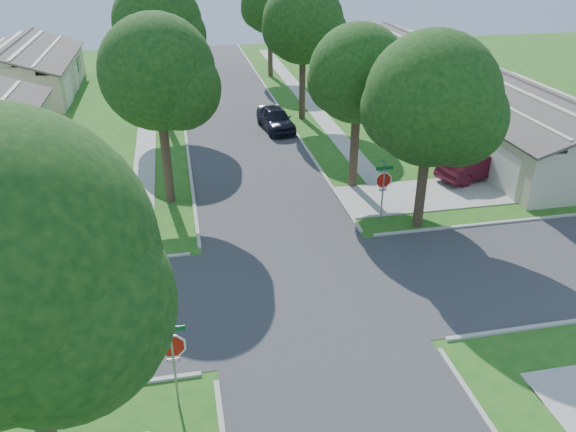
# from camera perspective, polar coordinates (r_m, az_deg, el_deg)

# --- Properties ---
(ground) EXTENTS (100.00, 100.00, 0.00)m
(ground) POSITION_cam_1_polar(r_m,az_deg,el_deg) (21.08, 1.56, -7.80)
(ground) COLOR #215E19
(ground) RESTS_ON ground
(road_ns) EXTENTS (7.00, 100.00, 0.02)m
(road_ns) POSITION_cam_1_polar(r_m,az_deg,el_deg) (21.07, 1.56, -7.79)
(road_ns) COLOR #333335
(road_ns) RESTS_ON ground
(sidewalk_ne) EXTENTS (1.20, 40.00, 0.04)m
(sidewalk_ne) POSITION_cam_1_polar(r_m,az_deg,el_deg) (45.59, 1.76, 11.87)
(sidewalk_ne) COLOR #9E9B91
(sidewalk_ne) RESTS_ON ground
(sidewalk_nw) EXTENTS (1.20, 40.00, 0.04)m
(sidewalk_nw) POSITION_cam_1_polar(r_m,az_deg,el_deg) (44.51, -14.01, 10.70)
(sidewalk_nw) COLOR #9E9B91
(sidewalk_nw) RESTS_ON ground
(driveway) EXTENTS (8.80, 3.60, 0.05)m
(driveway) POSITION_cam_1_polar(r_m,az_deg,el_deg) (29.29, 13.62, 2.09)
(driveway) COLOR #9E9B91
(driveway) RESTS_ON ground
(stop_sign_sw) EXTENTS (1.05, 0.80, 2.98)m
(stop_sign_sw) POSITION_cam_1_polar(r_m,az_deg,el_deg) (15.75, -11.67, -13.19)
(stop_sign_sw) COLOR gray
(stop_sign_sw) RESTS_ON ground
(stop_sign_ne) EXTENTS (1.05, 0.80, 2.98)m
(stop_sign_ne) POSITION_cam_1_polar(r_m,az_deg,el_deg) (25.27, 9.67, 3.36)
(stop_sign_ne) COLOR gray
(stop_sign_ne) RESTS_ON ground
(tree_e_near) EXTENTS (4.97, 4.80, 8.28)m
(tree_e_near) POSITION_cam_1_polar(r_m,az_deg,el_deg) (27.99, 7.25, 13.70)
(tree_e_near) COLOR #38281C
(tree_e_near) RESTS_ON ground
(tree_e_mid) EXTENTS (5.59, 5.40, 9.21)m
(tree_e_mid) POSITION_cam_1_polar(r_m,az_deg,el_deg) (39.23, 1.61, 18.67)
(tree_e_mid) COLOR #38281C
(tree_e_mid) RESTS_ON ground
(tree_e_far) EXTENTS (5.17, 5.00, 8.72)m
(tree_e_far) POSITION_cam_1_polar(r_m,az_deg,el_deg) (51.90, -1.82, 20.46)
(tree_e_far) COLOR #38281C
(tree_e_far) RESTS_ON ground
(tree_w_near) EXTENTS (5.38, 5.20, 8.97)m
(tree_w_near) POSITION_cam_1_polar(r_m,az_deg,el_deg) (26.49, -12.96, 13.52)
(tree_w_near) COLOR #38281C
(tree_w_near) RESTS_ON ground
(tree_w_mid) EXTENTS (5.80, 5.60, 9.56)m
(tree_w_mid) POSITION_cam_1_polar(r_m,az_deg,el_deg) (38.22, -12.99, 18.16)
(tree_w_mid) COLOR #38281C
(tree_w_mid) RESTS_ON ground
(tree_w_far) EXTENTS (4.76, 4.60, 8.04)m
(tree_w_far) POSITION_cam_1_polar(r_m,az_deg,el_deg) (51.23, -12.86, 19.23)
(tree_w_far) COLOR #38281C
(tree_w_far) RESTS_ON ground
(tree_sw_corner) EXTENTS (6.21, 6.00, 9.55)m
(tree_sw_corner) POSITION_cam_1_polar(r_m,az_deg,el_deg) (11.91, -26.69, -5.34)
(tree_sw_corner) COLOR #38281C
(tree_sw_corner) RESTS_ON ground
(tree_ne_corner) EXTENTS (5.80, 5.60, 8.66)m
(tree_ne_corner) POSITION_cam_1_polar(r_m,az_deg,el_deg) (24.30, 14.47, 10.86)
(tree_ne_corner) COLOR #38281C
(tree_ne_corner) RESTS_ON ground
(house_ne_near) EXTENTS (8.42, 13.60, 4.23)m
(house_ne_near) POSITION_cam_1_polar(r_m,az_deg,el_deg) (35.82, 23.32, 7.83)
(house_ne_near) COLOR #B1A68B
(house_ne_near) RESTS_ON ground
(house_ne_far) EXTENTS (8.42, 13.60, 4.23)m
(house_ne_far) POSITION_cam_1_polar(r_m,az_deg,el_deg) (51.07, 12.23, 14.70)
(house_ne_far) COLOR #B1A68B
(house_ne_far) RESTS_ON ground
(house_nw_far) EXTENTS (8.42, 13.60, 4.23)m
(house_nw_far) POSITION_cam_1_polar(r_m,az_deg,el_deg) (51.34, -25.40, 12.81)
(house_nw_far) COLOR #B1A68B
(house_nw_far) RESTS_ON ground
(car_driveway) EXTENTS (4.79, 2.94, 1.49)m
(car_driveway) POSITION_cam_1_polar(r_m,az_deg,el_deg) (31.92, 18.53, 4.95)
(car_driveway) COLOR #4A0F1D
(car_driveway) RESTS_ON ground
(car_curb_east) EXTENTS (2.29, 4.65, 1.53)m
(car_curb_east) POSITION_cam_1_polar(r_m,az_deg,el_deg) (37.96, -1.26, 9.86)
(car_curb_east) COLOR black
(car_curb_east) RESTS_ON ground
(car_curb_west) EXTENTS (1.89, 4.27, 1.22)m
(car_curb_west) POSITION_cam_1_polar(r_m,az_deg,el_deg) (54.41, -8.57, 14.77)
(car_curb_west) COLOR black
(car_curb_west) RESTS_ON ground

